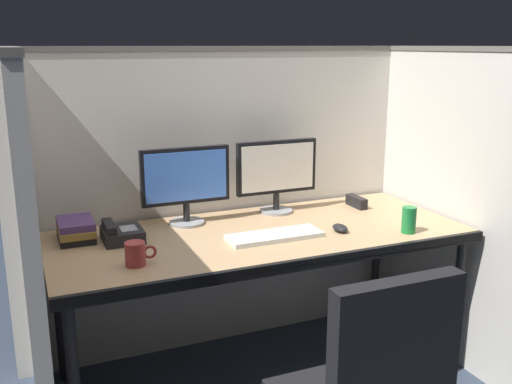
# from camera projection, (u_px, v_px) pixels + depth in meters

# --- Properties ---
(cubicle_partition_rear) EXTENTS (2.21, 0.06, 1.57)m
(cubicle_partition_rear) POSITION_uv_depth(u_px,v_px,m) (227.00, 199.00, 3.06)
(cubicle_partition_rear) COLOR beige
(cubicle_partition_rear) RESTS_ON ground
(cubicle_partition_left) EXTENTS (0.06, 1.41, 1.57)m
(cubicle_partition_left) POSITION_uv_depth(u_px,v_px,m) (30.00, 260.00, 2.20)
(cubicle_partition_left) COLOR beige
(cubicle_partition_left) RESTS_ON ground
(cubicle_partition_right) EXTENTS (0.06, 1.41, 1.57)m
(cubicle_partition_right) POSITION_uv_depth(u_px,v_px,m) (447.00, 205.00, 2.95)
(cubicle_partition_right) COLOR beige
(cubicle_partition_right) RESTS_ON ground
(desk) EXTENTS (1.90, 0.80, 0.74)m
(desk) POSITION_uv_depth(u_px,v_px,m) (261.00, 243.00, 2.67)
(desk) COLOR tan
(desk) RESTS_ON ground
(monitor_left) EXTENTS (0.43, 0.17, 0.37)m
(monitor_left) POSITION_uv_depth(u_px,v_px,m) (186.00, 180.00, 2.75)
(monitor_left) COLOR gray
(monitor_left) RESTS_ON desk
(monitor_right) EXTENTS (0.43, 0.17, 0.37)m
(monitor_right) POSITION_uv_depth(u_px,v_px,m) (277.00, 171.00, 2.94)
(monitor_right) COLOR gray
(monitor_right) RESTS_ON desk
(keyboard_main) EXTENTS (0.43, 0.15, 0.02)m
(keyboard_main) POSITION_uv_depth(u_px,v_px,m) (275.00, 236.00, 2.59)
(keyboard_main) COLOR silver
(keyboard_main) RESTS_ON desk
(computer_mouse) EXTENTS (0.06, 0.10, 0.04)m
(computer_mouse) POSITION_uv_depth(u_px,v_px,m) (340.00, 228.00, 2.68)
(computer_mouse) COLOR black
(computer_mouse) RESTS_ON desk
(coffee_mug) EXTENTS (0.13, 0.08, 0.09)m
(coffee_mug) POSITION_uv_depth(u_px,v_px,m) (136.00, 254.00, 2.26)
(coffee_mug) COLOR #993333
(coffee_mug) RESTS_ON desk
(red_stapler) EXTENTS (0.04, 0.15, 0.06)m
(red_stapler) POSITION_uv_depth(u_px,v_px,m) (356.00, 202.00, 3.09)
(red_stapler) COLOR black
(red_stapler) RESTS_ON desk
(soda_can) EXTENTS (0.07, 0.07, 0.12)m
(soda_can) POSITION_uv_depth(u_px,v_px,m) (409.00, 220.00, 2.65)
(soda_can) COLOR #197233
(soda_can) RESTS_ON desk
(desk_phone) EXTENTS (0.17, 0.19, 0.09)m
(desk_phone) POSITION_uv_depth(u_px,v_px,m) (121.00, 234.00, 2.55)
(desk_phone) COLOR black
(desk_phone) RESTS_ON desk
(book_stack) EXTENTS (0.15, 0.22, 0.09)m
(book_stack) POSITION_uv_depth(u_px,v_px,m) (76.00, 230.00, 2.56)
(book_stack) COLOR black
(book_stack) RESTS_ON desk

